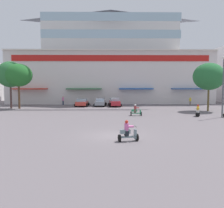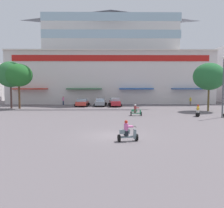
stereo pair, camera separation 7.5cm
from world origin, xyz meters
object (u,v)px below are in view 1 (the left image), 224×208
at_px(parked_car_1, 100,102).
at_px(scooter_rider_4, 136,111).
at_px(plaza_tree_2, 10,74).
at_px(parked_car_0, 82,103).
at_px(streetlamp_near, 223,82).
at_px(scooter_rider_2, 198,111).
at_px(pedestrian_0, 190,101).
at_px(plaza_tree_1, 209,77).
at_px(scooter_rider_0, 128,132).
at_px(plaza_tree_0, 18,75).
at_px(pedestrian_1, 63,100).
at_px(parked_car_2, 115,102).

relative_size(parked_car_1, scooter_rider_4, 2.69).
relative_size(plaza_tree_2, parked_car_0, 1.94).
bearing_deg(streetlamp_near, scooter_rider_2, 154.71).
bearing_deg(pedestrian_0, plaza_tree_1, -91.81).
bearing_deg(scooter_rider_0, streetlamp_near, 45.57).
distance_m(plaza_tree_0, pedestrian_0, 30.54).
height_order(scooter_rider_0, scooter_rider_2, scooter_rider_0).
distance_m(pedestrian_0, pedestrian_1, 23.82).
bearing_deg(parked_car_2, pedestrian_0, 7.76).
relative_size(plaza_tree_2, parked_car_2, 1.95).
xyz_separation_m(parked_car_0, scooter_rider_0, (6.03, -27.82, -0.05)).
bearing_deg(pedestrian_0, plaza_tree_0, -169.59).
relative_size(plaza_tree_1, parked_car_1, 1.77).
bearing_deg(plaza_tree_0, scooter_rider_0, -56.54).
xyz_separation_m(plaza_tree_2, pedestrian_0, (31.22, 4.93, -4.68)).
distance_m(scooter_rider_2, pedestrian_1, 26.12).
bearing_deg(plaza_tree_2, scooter_rider_4, -26.57).
bearing_deg(pedestrian_0, scooter_rider_4, -128.47).
height_order(parked_car_1, pedestrian_1, pedestrian_1).
height_order(plaza_tree_2, parked_car_2, plaza_tree_2).
bearing_deg(parked_car_1, parked_car_2, -14.24).
xyz_separation_m(plaza_tree_1, streetlamp_near, (-1.04, -7.23, -0.87)).
relative_size(plaza_tree_1, scooter_rider_0, 4.59).
xyz_separation_m(plaza_tree_0, pedestrian_1, (5.93, 6.97, -4.48)).
relative_size(parked_car_1, parked_car_2, 1.03).
bearing_deg(scooter_rider_2, plaza_tree_0, 158.84).
bearing_deg(streetlamp_near, scooter_rider_4, 169.29).
relative_size(plaza_tree_0, parked_car_1, 1.80).
bearing_deg(pedestrian_1, streetlamp_near, -39.01).
xyz_separation_m(scooter_rider_4, pedestrian_0, (11.68, 14.70, 0.28)).
bearing_deg(plaza_tree_1, parked_car_1, 153.46).
xyz_separation_m(scooter_rider_0, pedestrian_1, (-9.91, 30.94, 0.30)).
relative_size(plaza_tree_1, scooter_rider_4, 4.78).
xyz_separation_m(parked_car_2, scooter_rider_4, (2.39, -12.79, -0.16)).
height_order(plaza_tree_2, streetlamp_near, plaza_tree_2).
bearing_deg(pedestrian_1, scooter_rider_4, -53.30).
bearing_deg(plaza_tree_2, pedestrian_0, 8.98).
relative_size(parked_car_2, pedestrian_0, 2.49).
relative_size(parked_car_0, scooter_rider_0, 2.54).
bearing_deg(plaza_tree_1, scooter_rider_0, -124.14).
bearing_deg(parked_car_2, plaza_tree_1, -28.62).
height_order(parked_car_0, scooter_rider_2, scooter_rider_2).
relative_size(plaza_tree_2, scooter_rider_2, 4.92).
distance_m(plaza_tree_0, parked_car_1, 14.49).
relative_size(parked_car_2, scooter_rider_0, 2.52).
bearing_deg(plaza_tree_0, streetlamp_near, -21.55).
height_order(plaza_tree_2, scooter_rider_2, plaza_tree_2).
bearing_deg(pedestrian_0, parked_car_2, -172.24).
bearing_deg(plaza_tree_0, parked_car_2, 12.77).
bearing_deg(parked_car_2, plaza_tree_0, -167.23).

